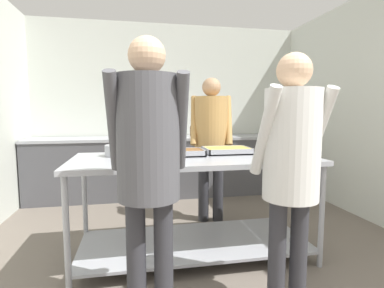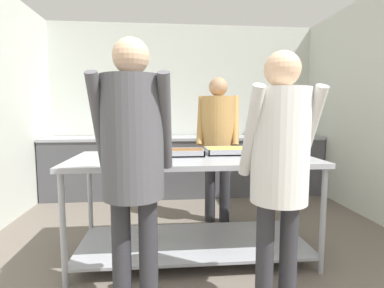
{
  "view_description": "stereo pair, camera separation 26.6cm",
  "coord_description": "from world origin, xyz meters",
  "px_view_note": "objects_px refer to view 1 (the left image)",
  "views": [
    {
      "loc": [
        -0.59,
        -0.95,
        1.27
      ],
      "look_at": [
        -0.08,
        1.65,
        0.98
      ],
      "focal_mm": 28.0,
      "sensor_mm": 36.0,
      "label": 1
    },
    {
      "loc": [
        -0.33,
        -0.99,
        1.27
      ],
      "look_at": [
        -0.08,
        1.65,
        0.98
      ],
      "focal_mm": 28.0,
      "sensor_mm": 36.0,
      "label": 2
    }
  ],
  "objects_px": {
    "plate_stack": "(273,153)",
    "water_bottle": "(192,130)",
    "serving_tray_roast": "(176,153)",
    "serving_tray_vegetables": "(227,151)",
    "guest_serving_right": "(148,152)",
    "sauce_pan": "(120,150)",
    "cook_behind_counter": "(211,134)",
    "guest_serving_left": "(291,156)"
  },
  "relations": [
    {
      "from": "guest_serving_left",
      "to": "cook_behind_counter",
      "type": "relative_size",
      "value": 0.98
    },
    {
      "from": "sauce_pan",
      "to": "serving_tray_roast",
      "type": "xyz_separation_m",
      "value": [
        0.48,
        -0.08,
        -0.03
      ]
    },
    {
      "from": "sauce_pan",
      "to": "cook_behind_counter",
      "type": "bearing_deg",
      "value": 32.47
    },
    {
      "from": "sauce_pan",
      "to": "plate_stack",
      "type": "bearing_deg",
      "value": -8.87
    },
    {
      "from": "serving_tray_vegetables",
      "to": "plate_stack",
      "type": "distance_m",
      "value": 0.41
    },
    {
      "from": "plate_stack",
      "to": "water_bottle",
      "type": "height_order",
      "value": "water_bottle"
    },
    {
      "from": "serving_tray_roast",
      "to": "plate_stack",
      "type": "height_order",
      "value": "serving_tray_roast"
    },
    {
      "from": "plate_stack",
      "to": "guest_serving_right",
      "type": "xyz_separation_m",
      "value": [
        -1.14,
        -0.75,
        0.14
      ]
    },
    {
      "from": "serving_tray_roast",
      "to": "water_bottle",
      "type": "bearing_deg",
      "value": 74.89
    },
    {
      "from": "guest_serving_left",
      "to": "plate_stack",
      "type": "bearing_deg",
      "value": 70.95
    },
    {
      "from": "serving_tray_vegetables",
      "to": "guest_serving_left",
      "type": "xyz_separation_m",
      "value": [
        0.09,
        -1.0,
        0.09
      ]
    },
    {
      "from": "sauce_pan",
      "to": "serving_tray_vegetables",
      "type": "height_order",
      "value": "sauce_pan"
    },
    {
      "from": "serving_tray_roast",
      "to": "guest_serving_left",
      "type": "distance_m",
      "value": 1.1
    },
    {
      "from": "serving_tray_roast",
      "to": "guest_serving_left",
      "type": "bearing_deg",
      "value": -58.18
    },
    {
      "from": "guest_serving_left",
      "to": "water_bottle",
      "type": "xyz_separation_m",
      "value": [
        -0.04,
        2.92,
        -0.01
      ]
    },
    {
      "from": "serving_tray_roast",
      "to": "plate_stack",
      "type": "bearing_deg",
      "value": -8.7
    },
    {
      "from": "serving_tray_roast",
      "to": "serving_tray_vegetables",
      "type": "distance_m",
      "value": 0.5
    },
    {
      "from": "serving_tray_vegetables",
      "to": "water_bottle",
      "type": "distance_m",
      "value": 1.92
    },
    {
      "from": "guest_serving_right",
      "to": "water_bottle",
      "type": "bearing_deg",
      "value": 74.07
    },
    {
      "from": "sauce_pan",
      "to": "serving_tray_vegetables",
      "type": "bearing_deg",
      "value": -0.73
    },
    {
      "from": "plate_stack",
      "to": "serving_tray_roast",
      "type": "bearing_deg",
      "value": 171.3
    },
    {
      "from": "serving_tray_roast",
      "to": "serving_tray_vegetables",
      "type": "bearing_deg",
      "value": 7.54
    },
    {
      "from": "plate_stack",
      "to": "sauce_pan",
      "type": "bearing_deg",
      "value": 171.13
    },
    {
      "from": "sauce_pan",
      "to": "plate_stack",
      "type": "relative_size",
      "value": 1.68
    },
    {
      "from": "serving_tray_roast",
      "to": "guest_serving_right",
      "type": "xyz_separation_m",
      "value": [
        -0.28,
        -0.88,
        0.13
      ]
    },
    {
      "from": "serving_tray_vegetables",
      "to": "plate_stack",
      "type": "height_order",
      "value": "serving_tray_vegetables"
    },
    {
      "from": "serving_tray_vegetables",
      "to": "water_bottle",
      "type": "relative_size",
      "value": 1.87
    },
    {
      "from": "sauce_pan",
      "to": "plate_stack",
      "type": "height_order",
      "value": "sauce_pan"
    },
    {
      "from": "serving_tray_roast",
      "to": "water_bottle",
      "type": "distance_m",
      "value": 2.06
    },
    {
      "from": "plate_stack",
      "to": "water_bottle",
      "type": "xyz_separation_m",
      "value": [
        -0.32,
        2.11,
        0.09
      ]
    },
    {
      "from": "serving_tray_vegetables",
      "to": "guest_serving_left",
      "type": "distance_m",
      "value": 1.01
    },
    {
      "from": "sauce_pan",
      "to": "guest_serving_left",
      "type": "distance_m",
      "value": 1.47
    },
    {
      "from": "serving_tray_roast",
      "to": "serving_tray_vegetables",
      "type": "relative_size",
      "value": 1.17
    },
    {
      "from": "guest_serving_left",
      "to": "serving_tray_roast",
      "type": "bearing_deg",
      "value": 121.82
    },
    {
      "from": "serving_tray_vegetables",
      "to": "sauce_pan",
      "type": "bearing_deg",
      "value": 179.27
    },
    {
      "from": "cook_behind_counter",
      "to": "water_bottle",
      "type": "xyz_separation_m",
      "value": [
        0.03,
        1.28,
        -0.02
      ]
    },
    {
      "from": "serving_tray_vegetables",
      "to": "plate_stack",
      "type": "relative_size",
      "value": 1.78
    },
    {
      "from": "serving_tray_vegetables",
      "to": "guest_serving_left",
      "type": "height_order",
      "value": "guest_serving_left"
    },
    {
      "from": "serving_tray_roast",
      "to": "guest_serving_left",
      "type": "relative_size",
      "value": 0.3
    },
    {
      "from": "guest_serving_left",
      "to": "guest_serving_right",
      "type": "distance_m",
      "value": 0.86
    },
    {
      "from": "sauce_pan",
      "to": "guest_serving_right",
      "type": "xyz_separation_m",
      "value": [
        0.2,
        -0.96,
        0.1
      ]
    },
    {
      "from": "plate_stack",
      "to": "guest_serving_right",
      "type": "relative_size",
      "value": 0.14
    }
  ]
}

